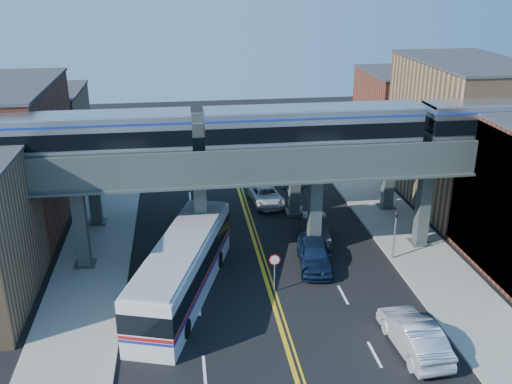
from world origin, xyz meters
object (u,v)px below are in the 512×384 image
transit_train (313,129)px  traffic_signal (395,230)px  stop_sign (275,267)px  car_lane_b (315,229)px  transit_bus (183,269)px  car_lane_a (314,254)px  car_lane_c (265,195)px  car_parked_curb (414,335)px  car_lane_d (288,173)px

transit_train → traffic_signal: transit_train is taller
stop_sign → car_lane_b: (4.30, 7.08, -0.92)m
transit_bus → car_lane_a: transit_bus is taller
transit_train → car_lane_a: (-0.05, -2.11, -8.25)m
traffic_signal → car_lane_b: size_ratio=0.81×
transit_train → stop_sign: size_ratio=17.01×
transit_train → stop_sign: bearing=-123.5°
transit_train → traffic_signal: bearing=-19.7°
traffic_signal → transit_bus: (-14.57, -2.56, -0.50)m
car_lane_b → car_lane_c: (-2.62, 7.51, -0.10)m
stop_sign → car_parked_curb: (6.35, -6.85, -0.83)m
traffic_signal → transit_bus: size_ratio=0.29×
car_lane_a → car_lane_c: car_lane_a is taller
car_lane_b → car_lane_c: size_ratio=0.96×
car_parked_curb → car_lane_a: bearing=-75.8°
traffic_signal → car_lane_c: traffic_signal is taller
transit_train → car_lane_c: 12.87m
car_lane_c → car_lane_d: 6.09m
car_lane_b → stop_sign: bearing=-115.4°
stop_sign → car_lane_c: (1.68, 14.59, -1.03)m
car_lane_b → car_parked_curb: 14.08m
stop_sign → transit_bus: transit_bus is taller
transit_bus → car_lane_b: (9.97, 6.64, -0.97)m
traffic_signal → car_lane_b: bearing=138.4°
transit_train → car_parked_curb: size_ratio=7.97×
car_lane_b → car_parked_curb: size_ratio=0.90×
traffic_signal → car_parked_curb: (-2.55, -9.85, -1.38)m
traffic_signal → car_lane_b: traffic_signal is taller
stop_sign → car_parked_curb: 9.37m
car_lane_c → car_parked_curb: bearing=-84.5°
car_lane_a → car_lane_c: size_ratio=1.02×
stop_sign → car_lane_d: stop_sign is taller
traffic_signal → car_lane_a: traffic_signal is taller
transit_train → car_lane_a: size_ratio=8.30×
car_lane_a → stop_sign: bearing=-131.3°
transit_bus → car_lane_b: bearing=-39.0°
car_lane_b → traffic_signal: bearing=-35.8°
stop_sign → car_lane_c: size_ratio=0.50×
stop_sign → traffic_signal: 9.41m
transit_train → car_lane_a: 8.52m
car_lane_a → car_parked_curb: bearing=-65.2°
car_lane_a → transit_train: bearing=95.7°
transit_train → car_parked_curb: 14.75m
transit_train → car_lane_d: 17.14m
car_lane_c → car_lane_d: bearing=53.6°
car_parked_curb → transit_train: bearing=-79.0°
car_lane_c → transit_train: bearing=-87.1°
car_lane_a → car_lane_b: car_lane_a is taller
traffic_signal → car_lane_d: 17.47m
car_lane_a → car_parked_curb: size_ratio=0.96×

